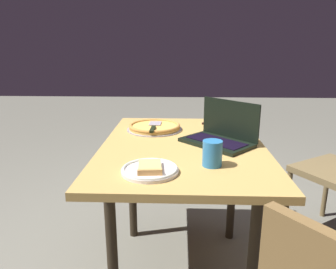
# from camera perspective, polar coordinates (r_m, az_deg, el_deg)

# --- Properties ---
(ground_plane) EXTENTS (12.00, 12.00, 0.00)m
(ground_plane) POSITION_cam_1_polar(r_m,az_deg,el_deg) (2.00, 2.36, -22.44)
(ground_plane) COLOR slate
(dining_table) EXTENTS (1.15, 0.82, 0.74)m
(dining_table) POSITION_cam_1_polar(r_m,az_deg,el_deg) (1.67, 2.61, -4.50)
(dining_table) COLOR tan
(dining_table) RESTS_ON ground_plane
(laptop) EXTENTS (0.39, 0.40, 0.21)m
(laptop) POSITION_cam_1_polar(r_m,az_deg,el_deg) (1.67, 9.33, -0.03)
(laptop) COLOR black
(laptop) RESTS_ON dining_table
(pizza_plate) EXTENTS (0.23, 0.23, 0.04)m
(pizza_plate) POSITION_cam_1_polar(r_m,az_deg,el_deg) (1.29, -3.22, -6.17)
(pizza_plate) COLOR white
(pizza_plate) RESTS_ON dining_table
(pizza_tray) EXTENTS (0.33, 0.33, 0.04)m
(pizza_tray) POSITION_cam_1_polar(r_m,az_deg,el_deg) (1.91, -2.40, 1.35)
(pizza_tray) COLOR #9D98A1
(pizza_tray) RESTS_ON dining_table
(table_knife) EXTENTS (0.03, 0.25, 0.01)m
(table_knife) POSITION_cam_1_polar(r_m,az_deg,el_deg) (2.06, 8.70, 1.85)
(table_knife) COLOR #C0B1B5
(table_knife) RESTS_ON dining_table
(drink_cup) EXTENTS (0.08, 0.08, 0.11)m
(drink_cup) POSITION_cam_1_polar(r_m,az_deg,el_deg) (1.36, 7.84, -3.27)
(drink_cup) COLOR #2B77B9
(drink_cup) RESTS_ON dining_table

